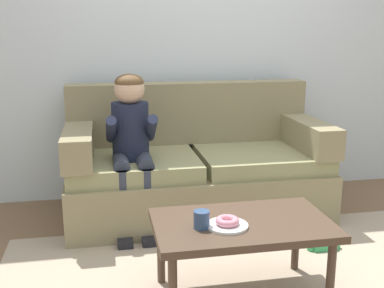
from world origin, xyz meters
TOP-DOWN VIEW (x-y plane):
  - ground at (0.00, 0.00)m, footprint 10.00×10.00m
  - wall_back at (0.00, 1.40)m, footprint 8.00×0.10m
  - area_rug at (0.00, -0.25)m, footprint 2.96×1.63m
  - couch at (-0.15, 0.85)m, footprint 1.92×0.90m
  - coffee_table at (-0.15, -0.38)m, footprint 0.92×0.55m
  - person_child at (-0.64, 0.64)m, footprint 0.34×0.58m
  - plate at (-0.24, -0.44)m, footprint 0.21×0.21m
  - donut at (-0.24, -0.44)m, footprint 0.14×0.14m
  - mug at (-0.37, -0.43)m, footprint 0.08×0.08m
  - toy_controller at (0.54, 0.04)m, footprint 0.23×0.09m

SIDE VIEW (x-z plane):
  - ground at x=0.00m, z-range 0.00..0.00m
  - area_rug at x=0.00m, z-range 0.00..0.01m
  - toy_controller at x=0.54m, z-range 0.00..0.05m
  - couch at x=-0.15m, z-range -0.14..0.84m
  - coffee_table at x=-0.15m, z-range 0.17..0.60m
  - plate at x=-0.24m, z-range 0.43..0.45m
  - donut at x=-0.24m, z-range 0.45..0.48m
  - mug at x=-0.37m, z-range 0.43..0.52m
  - person_child at x=-0.64m, z-range 0.12..1.22m
  - wall_back at x=0.00m, z-range 0.00..2.80m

